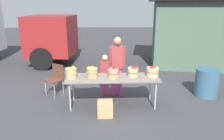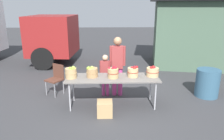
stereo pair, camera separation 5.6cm
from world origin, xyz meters
name	(u,v)px [view 2 (the right image)]	position (x,y,z in m)	size (l,w,h in m)	color
ground_plane	(112,105)	(0.00, 0.00, 0.00)	(40.00, 40.00, 0.00)	#38383A
market_table	(112,79)	(0.00, 0.00, 0.71)	(2.30, 0.76, 0.75)	slate
apple_basket_green_0	(71,73)	(-1.01, -0.01, 0.89)	(0.29, 0.29, 0.30)	tan
apple_basket_green_1	(92,72)	(-0.51, 0.05, 0.87)	(0.30, 0.30, 0.28)	#A87F51
apple_basket_red_0	(113,73)	(0.02, -0.03, 0.88)	(0.29, 0.29, 0.29)	tan
apple_basket_red_1	(133,72)	(0.52, 0.03, 0.88)	(0.28, 0.28, 0.28)	tan
apple_basket_red_2	(153,72)	(1.01, 0.07, 0.87)	(0.32, 0.32, 0.27)	tan
vendor_adult	(117,62)	(0.16, 0.65, 0.98)	(0.44, 0.25, 1.66)	#CC3F8C
child_customer	(105,72)	(-0.18, 0.63, 0.70)	(0.31, 0.19, 1.18)	#CC3F8C
food_kiosk	(192,32)	(3.43, 3.86, 1.38)	(3.98, 3.51, 2.74)	#47604C
folding_chair	(56,77)	(-1.58, 0.80, 0.51)	(0.56, 0.56, 0.86)	brown
trash_barrel	(207,83)	(2.67, 0.50, 0.39)	(0.64, 0.64, 0.77)	#335972
produce_crate	(105,108)	(-0.19, -0.54, 0.17)	(0.35, 0.35, 0.35)	tan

